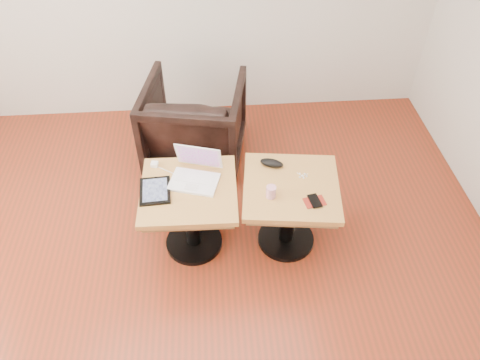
{
  "coord_description": "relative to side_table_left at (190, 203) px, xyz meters",
  "views": [
    {
      "loc": [
        0.26,
        -1.56,
        2.64
      ],
      "look_at": [
        0.42,
        0.56,
        0.6
      ],
      "focal_mm": 35.0,
      "sensor_mm": 36.0,
      "label": 1
    }
  ],
  "objects": [
    {
      "name": "phone_on_sleeve",
      "position": [
        0.78,
        -0.18,
        0.15
      ],
      "size": [
        0.14,
        0.12,
        0.02
      ],
      "rotation": [
        0.0,
        0.0,
        0.19
      ],
      "color": "maroon",
      "rests_on": "side_table_right"
    },
    {
      "name": "side_table_right",
      "position": [
        0.66,
        -0.02,
        0.0
      ],
      "size": [
        0.68,
        0.68,
        0.55
      ],
      "rotation": [
        0.0,
        0.0,
        -0.12
      ],
      "color": "black",
      "rests_on": "ground"
    },
    {
      "name": "laptop",
      "position": [
        0.05,
        0.09,
        0.18
      ],
      "size": [
        0.37,
        0.34,
        0.21
      ],
      "rotation": [
        0.0,
        0.0,
        -0.29
      ],
      "color": "white",
      "rests_on": "side_table_left"
    },
    {
      "name": "striped_cup",
      "position": [
        0.51,
        -0.11,
        0.18
      ],
      "size": [
        0.08,
        0.08,
        0.08
      ],
      "primitive_type": "cylinder",
      "rotation": [
        0.0,
        0.0,
        -0.34
      ],
      "color": "#C73B68",
      "rests_on": "side_table_right"
    },
    {
      "name": "room_shell",
      "position": [
        -0.09,
        -0.56,
        0.93
      ],
      "size": [
        4.52,
        4.52,
        2.71
      ],
      "color": "#622915",
      "rests_on": "ground"
    },
    {
      "name": "glasses_case",
      "position": [
        0.55,
        0.17,
        0.16
      ],
      "size": [
        0.17,
        0.12,
        0.05
      ],
      "primitive_type": "ellipsoid",
      "rotation": [
        0.0,
        0.0,
        -0.4
      ],
      "color": "black",
      "rests_on": "side_table_right"
    },
    {
      "name": "armchair",
      "position": [
        0.03,
        0.96,
        -0.06
      ],
      "size": [
        0.89,
        0.91,
        0.71
      ],
      "primitive_type": "imported",
      "rotation": [
        0.0,
        0.0,
        2.96
      ],
      "color": "black",
      "rests_on": "ground"
    },
    {
      "name": "side_table_left",
      "position": [
        0.0,
        0.0,
        0.0
      ],
      "size": [
        0.62,
        0.62,
        0.55
      ],
      "rotation": [
        0.0,
        0.0,
        -0.02
      ],
      "color": "black",
      "rests_on": "ground"
    },
    {
      "name": "charging_adapter",
      "position": [
        -0.23,
        0.23,
        0.15
      ],
      "size": [
        0.05,
        0.05,
        0.03
      ],
      "primitive_type": "cube",
      "rotation": [
        0.0,
        0.0,
        -0.14
      ],
      "color": "white",
      "rests_on": "side_table_left"
    },
    {
      "name": "earbuds_tangle",
      "position": [
        0.74,
        0.05,
        0.14
      ],
      "size": [
        0.07,
        0.05,
        0.01
      ],
      "color": "white",
      "rests_on": "side_table_right"
    },
    {
      "name": "tablet",
      "position": [
        -0.21,
        -0.01,
        0.15
      ],
      "size": [
        0.21,
        0.25,
        0.02
      ],
      "rotation": [
        0.0,
        0.0,
        0.06
      ],
      "color": "black",
      "rests_on": "side_table_left"
    }
  ]
}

